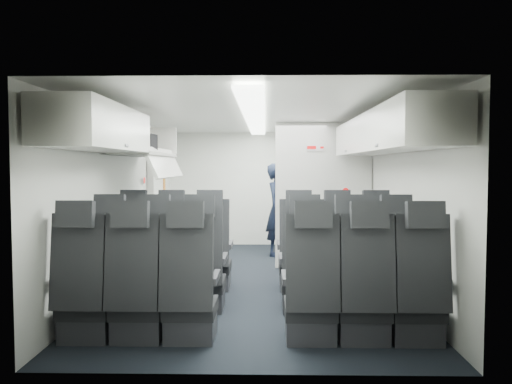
{
  "coord_description": "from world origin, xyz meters",
  "views": [
    {
      "loc": [
        0.13,
        -6.54,
        1.51
      ],
      "look_at": [
        0.0,
        0.4,
        1.15
      ],
      "focal_mm": 35.0,
      "sensor_mm": 36.0,
      "label": 1
    }
  ],
  "objects_px": {
    "seat_row_front": "(255,257)",
    "carry_on_bag": "(138,144)",
    "seat_row_rear": "(250,296)",
    "flight_attendant": "(278,210)",
    "galley_unit": "(309,196)",
    "boarding_door": "(157,200)",
    "seat_row_mid": "(253,273)"
  },
  "relations": [
    {
      "from": "seat_row_front",
      "to": "seat_row_mid",
      "type": "bearing_deg",
      "value": -90.0
    },
    {
      "from": "seat_row_front",
      "to": "flight_attendant",
      "type": "height_order",
      "value": "flight_attendant"
    },
    {
      "from": "seat_row_front",
      "to": "seat_row_mid",
      "type": "height_order",
      "value": "same"
    },
    {
      "from": "seat_row_front",
      "to": "carry_on_bag",
      "type": "distance_m",
      "value": 1.97
    },
    {
      "from": "seat_row_front",
      "to": "galley_unit",
      "type": "height_order",
      "value": "galley_unit"
    },
    {
      "from": "boarding_door",
      "to": "carry_on_bag",
      "type": "xyz_separation_m",
      "value": [
        0.23,
        -2.06,
        0.82
      ]
    },
    {
      "from": "seat_row_front",
      "to": "carry_on_bag",
      "type": "xyz_separation_m",
      "value": [
        -1.41,
        0.03,
        1.37
      ]
    },
    {
      "from": "seat_row_front",
      "to": "seat_row_rear",
      "type": "distance_m",
      "value": 1.8
    },
    {
      "from": "boarding_door",
      "to": "seat_row_rear",
      "type": "bearing_deg",
      "value": -67.13
    },
    {
      "from": "seat_row_rear",
      "to": "flight_attendant",
      "type": "relative_size",
      "value": 2.14
    },
    {
      "from": "boarding_door",
      "to": "carry_on_bag",
      "type": "distance_m",
      "value": 2.23
    },
    {
      "from": "seat_row_rear",
      "to": "galley_unit",
      "type": "xyz_separation_m",
      "value": [
        0.95,
        5.05,
        0.55
      ]
    },
    {
      "from": "galley_unit",
      "to": "carry_on_bag",
      "type": "bearing_deg",
      "value": -126.21
    },
    {
      "from": "galley_unit",
      "to": "seat_row_front",
      "type": "bearing_deg",
      "value": -106.28
    },
    {
      "from": "galley_unit",
      "to": "flight_attendant",
      "type": "xyz_separation_m",
      "value": [
        -0.61,
        -0.88,
        -0.17
      ]
    },
    {
      "from": "seat_row_front",
      "to": "flight_attendant",
      "type": "bearing_deg",
      "value": 81.79
    },
    {
      "from": "seat_row_mid",
      "to": "boarding_door",
      "type": "height_order",
      "value": "boarding_door"
    },
    {
      "from": "galley_unit",
      "to": "boarding_door",
      "type": "xyz_separation_m",
      "value": [
        -2.59,
        -1.17,
        0.0
      ]
    },
    {
      "from": "carry_on_bag",
      "to": "seat_row_mid",
      "type": "bearing_deg",
      "value": -29.39
    },
    {
      "from": "seat_row_mid",
      "to": "carry_on_bag",
      "type": "distance_m",
      "value": 2.18
    },
    {
      "from": "boarding_door",
      "to": "flight_attendant",
      "type": "relative_size",
      "value": 1.19
    },
    {
      "from": "galley_unit",
      "to": "carry_on_bag",
      "type": "height_order",
      "value": "galley_unit"
    },
    {
      "from": "flight_attendant",
      "to": "carry_on_bag",
      "type": "distance_m",
      "value": 3.09
    },
    {
      "from": "seat_row_mid",
      "to": "boarding_door",
      "type": "xyz_separation_m",
      "value": [
        -1.64,
        2.99,
        0.55
      ]
    },
    {
      "from": "seat_row_front",
      "to": "seat_row_mid",
      "type": "distance_m",
      "value": 0.9
    },
    {
      "from": "boarding_door",
      "to": "carry_on_bag",
      "type": "height_order",
      "value": "carry_on_bag"
    },
    {
      "from": "seat_row_mid",
      "to": "galley_unit",
      "type": "distance_m",
      "value": 4.3
    },
    {
      "from": "galley_unit",
      "to": "seat_row_mid",
      "type": "bearing_deg",
      "value": -102.88
    },
    {
      "from": "seat_row_mid",
      "to": "boarding_door",
      "type": "relative_size",
      "value": 1.79
    },
    {
      "from": "seat_row_front",
      "to": "galley_unit",
      "type": "relative_size",
      "value": 1.75
    },
    {
      "from": "galley_unit",
      "to": "seat_row_rear",
      "type": "bearing_deg",
      "value": -100.65
    },
    {
      "from": "seat_row_rear",
      "to": "flight_attendant",
      "type": "bearing_deg",
      "value": 85.31
    }
  ]
}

